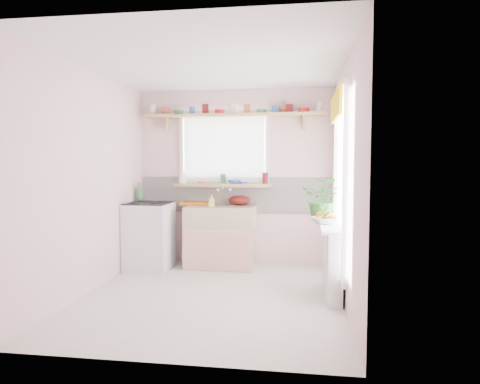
# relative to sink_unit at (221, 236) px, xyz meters

# --- Properties ---
(room) EXTENTS (3.20, 3.20, 3.20)m
(room) POSITION_rel_sink_unit_xyz_m (0.81, -0.43, 0.94)
(room) COLOR silver
(room) RESTS_ON ground
(sink_unit) EXTENTS (0.95, 0.65, 1.11)m
(sink_unit) POSITION_rel_sink_unit_xyz_m (0.00, 0.00, 0.00)
(sink_unit) COLOR white
(sink_unit) RESTS_ON ground
(cooker) EXTENTS (0.58, 0.58, 0.93)m
(cooker) POSITION_rel_sink_unit_xyz_m (-0.95, -0.24, 0.03)
(cooker) COLOR white
(cooker) RESTS_ON ground
(radiator_ledge) EXTENTS (0.22, 0.95, 0.78)m
(radiator_ledge) POSITION_rel_sink_unit_xyz_m (1.45, -1.09, -0.03)
(radiator_ledge) COLOR white
(radiator_ledge) RESTS_ON ground
(windowsill) EXTENTS (1.40, 0.22, 0.04)m
(windowsill) POSITION_rel_sink_unit_xyz_m (-0.00, 0.19, 0.71)
(windowsill) COLOR tan
(windowsill) RESTS_ON room
(pine_shelf) EXTENTS (2.52, 0.24, 0.04)m
(pine_shelf) POSITION_rel_sink_unit_xyz_m (0.15, 0.18, 1.69)
(pine_shelf) COLOR tan
(pine_shelf) RESTS_ON room
(shelf_crockery) EXTENTS (2.47, 0.11, 0.12)m
(shelf_crockery) POSITION_rel_sink_unit_xyz_m (0.13, 0.18, 1.76)
(shelf_crockery) COLOR silver
(shelf_crockery) RESTS_ON pine_shelf
(sill_crockery) EXTENTS (1.35, 0.11, 0.12)m
(sill_crockery) POSITION_rel_sink_unit_xyz_m (-0.00, 0.19, 0.78)
(sill_crockery) COLOR silver
(sill_crockery) RESTS_ON windowsill
(dish_tray) EXTENTS (0.47, 0.38, 0.04)m
(dish_tray) POSITION_rel_sink_unit_xyz_m (-0.38, 0.21, 0.44)
(dish_tray) COLOR orange
(dish_tray) RESTS_ON sink_unit
(colander) EXTENTS (0.36, 0.36, 0.14)m
(colander) POSITION_rel_sink_unit_xyz_m (0.23, 0.21, 0.49)
(colander) COLOR #51100D
(colander) RESTS_ON sink_unit
(jade_plant) EXTENTS (0.58, 0.54, 0.51)m
(jade_plant) POSITION_rel_sink_unit_xyz_m (1.36, -0.69, 0.60)
(jade_plant) COLOR #2F692A
(jade_plant) RESTS_ON radiator_ledge
(fruit_bowl) EXTENTS (0.38, 0.38, 0.07)m
(fruit_bowl) POSITION_rel_sink_unit_xyz_m (1.36, -0.96, 0.38)
(fruit_bowl) COLOR silver
(fruit_bowl) RESTS_ON radiator_ledge
(herb_pot) EXTENTS (0.14, 0.11, 0.24)m
(herb_pot) POSITION_rel_sink_unit_xyz_m (1.36, -1.03, 0.46)
(herb_pot) COLOR #295B24
(herb_pot) RESTS_ON radiator_ledge
(soap_bottle_sink) EXTENTS (0.09, 0.09, 0.17)m
(soap_bottle_sink) POSITION_rel_sink_unit_xyz_m (-0.11, -0.08, 0.50)
(soap_bottle_sink) COLOR #D2CF5D
(soap_bottle_sink) RESTS_ON sink_unit
(sill_cup) EXTENTS (0.13, 0.13, 0.09)m
(sill_cup) POSITION_rel_sink_unit_xyz_m (0.10, 0.13, 0.77)
(sill_cup) COLOR beige
(sill_cup) RESTS_ON windowsill
(sill_bowl) EXTENTS (0.22, 0.22, 0.06)m
(sill_bowl) POSITION_rel_sink_unit_xyz_m (0.16, 0.14, 0.76)
(sill_bowl) COLOR #2D4693
(sill_bowl) RESTS_ON windowsill
(shelf_vase) EXTENTS (0.19, 0.19, 0.17)m
(shelf_vase) POSITION_rel_sink_unit_xyz_m (0.86, 0.24, 1.79)
(shelf_vase) COLOR #B15336
(shelf_vase) RESTS_ON pine_shelf
(cooker_bottle) EXTENTS (0.13, 0.13, 0.26)m
(cooker_bottle) POSITION_rel_sink_unit_xyz_m (-1.17, -0.02, 0.62)
(cooker_bottle) COLOR #397344
(cooker_bottle) RESTS_ON cooker
(fruit) EXTENTS (0.20, 0.14, 0.10)m
(fruit) POSITION_rel_sink_unit_xyz_m (1.37, -0.95, 0.44)
(fruit) COLOR orange
(fruit) RESTS_ON fruit_bowl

